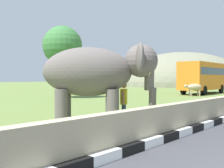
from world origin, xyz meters
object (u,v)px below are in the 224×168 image
person_handler (124,101)px  cow_near (194,87)px  elephant (98,73)px  bus_orange (203,75)px

person_handler → cow_near: 18.59m
elephant → person_handler: size_ratio=2.33×
bus_orange → cow_near: 4.89m
person_handler → cow_near: person_handler is taller
bus_orange → elephant: bearing=-165.3°
person_handler → elephant: bearing=172.5°
elephant → cow_near: bearing=15.2°
bus_orange → cow_near: bearing=-167.5°
person_handler → bus_orange: size_ratio=0.19×
elephant → bus_orange: 24.47m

